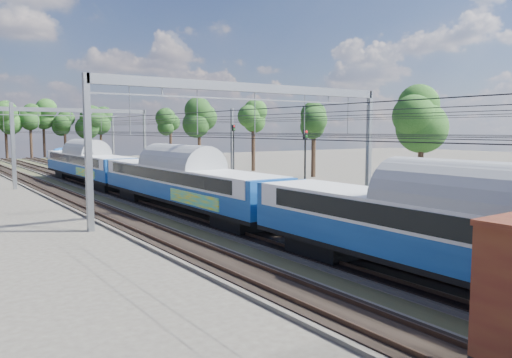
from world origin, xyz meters
TOP-DOWN VIEW (x-y plane):
  - track_bed at (-0.00, 45.00)m, footprint 21.00×130.00m
  - platform at (12.00, 20.00)m, footprint 3.00×70.00m
  - catenary at (0.33, 52.69)m, footprint 25.65×130.00m
  - tree_belt at (6.75, 92.35)m, footprint 39.64×102.17m
  - emu_train at (-4.50, 32.09)m, footprint 3.18×67.29m
  - worker at (0.36, 87.62)m, footprint 0.47×0.68m
  - signal_near at (5.13, 30.62)m, footprint 0.40×0.36m
  - signal_far at (13.11, 53.59)m, footprint 0.45×0.42m

SIDE VIEW (x-z plane):
  - track_bed at x=0.00m, z-range -0.07..0.27m
  - platform at x=12.00m, z-range 0.00..0.30m
  - worker at x=0.36m, z-range 0.00..1.79m
  - emu_train at x=-4.50m, z-range 0.41..5.07m
  - signal_near at x=5.13m, z-range 0.77..6.60m
  - signal_far at x=13.11m, z-range 0.86..7.30m
  - catenary at x=0.33m, z-range 1.90..10.90m
  - tree_belt at x=6.75m, z-range 2.20..13.97m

